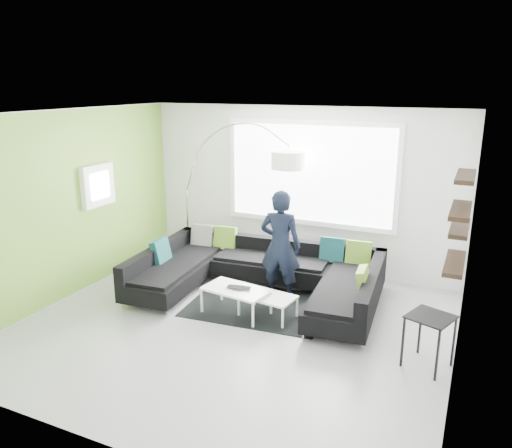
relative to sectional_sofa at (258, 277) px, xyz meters
The scene contains 9 objects.
ground 1.05m from the sectional_sofa, 84.60° to the right, with size 5.50×5.50×0.00m, color gray.
room_shell 1.67m from the sectional_sofa, 80.46° to the right, with size 5.54×5.04×2.82m.
sectional_sofa is the anchor object (origin of this frame).
rug 0.43m from the sectional_sofa, 63.84° to the right, with size 1.98×1.44×0.01m, color black.
coffee_table 0.60m from the sectional_sofa, 73.60° to the right, with size 1.17×0.68×0.38m, color silver.
arc_lamp 2.44m from the sectional_sofa, 149.32° to the left, with size 2.39×0.93×2.54m, color silver, non-canonical shape.
side_table 2.71m from the sectional_sofa, 19.57° to the right, with size 0.46×0.46×0.63m, color black.
person 0.61m from the sectional_sofa, 21.97° to the left, with size 0.65×0.46×1.68m, color black.
laptop 0.65m from the sectional_sofa, 90.78° to the right, with size 0.37×0.27×0.03m, color black.
Camera 1 is at (2.79, -5.39, 3.16)m, focal length 35.00 mm.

